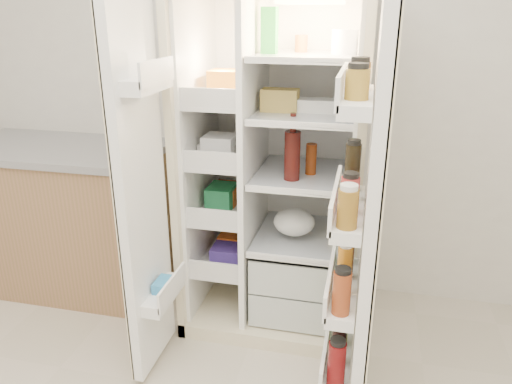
# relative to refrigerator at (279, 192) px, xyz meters

# --- Properties ---
(wall_back) EXTENTS (4.00, 0.02, 2.70)m
(wall_back) POSITION_rel_refrigerator_xyz_m (-0.08, 0.35, 0.61)
(wall_back) COLOR silver
(wall_back) RESTS_ON floor
(refrigerator) EXTENTS (0.92, 0.70, 1.80)m
(refrigerator) POSITION_rel_refrigerator_xyz_m (0.00, 0.00, 0.00)
(refrigerator) COLOR beige
(refrigerator) RESTS_ON floor
(freezer_door) EXTENTS (0.15, 0.40, 1.72)m
(freezer_door) POSITION_rel_refrigerator_xyz_m (-0.51, -0.60, 0.15)
(freezer_door) COLOR white
(freezer_door) RESTS_ON floor
(fridge_door) EXTENTS (0.17, 0.58, 1.72)m
(fridge_door) POSITION_rel_refrigerator_xyz_m (0.47, -0.70, 0.13)
(fridge_door) COLOR white
(fridge_door) RESTS_ON floor
(kitchen_counter) EXTENTS (1.27, 0.68, 0.92)m
(kitchen_counter) POSITION_rel_refrigerator_xyz_m (-1.36, 0.01, -0.28)
(kitchen_counter) COLOR #94694A
(kitchen_counter) RESTS_ON floor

